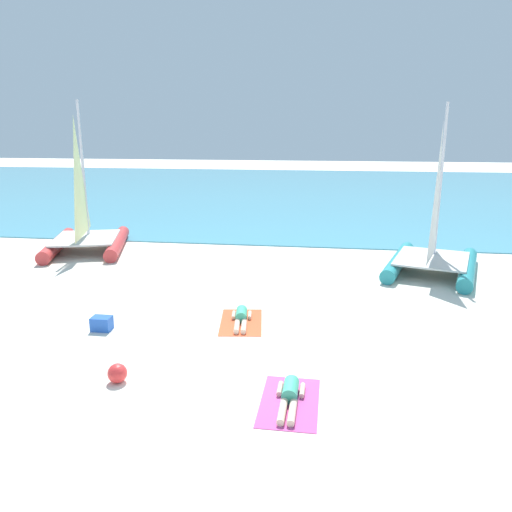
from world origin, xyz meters
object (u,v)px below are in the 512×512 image
towel_left (241,322)px  sunbather_left (241,317)px  sailboat_teal (433,249)px  cooler_box (102,324)px  towel_right (289,402)px  beach_ball (117,373)px  sunbather_right (290,394)px  sailboat_red (86,230)px

towel_left → sunbather_left: size_ratio=1.21×
sailboat_teal → cooler_box: 11.54m
towel_left → towel_right: size_ratio=1.00×
sunbather_left → cooler_box: cooler_box is taller
towel_left → cooler_box: bearing=-163.6°
towel_left → beach_ball: bearing=-118.9°
sunbather_left → sunbather_right: 4.15m
sailboat_teal → sunbather_left: bearing=-120.9°
sunbather_right → cooler_box: cooler_box is taller
sunbather_left → towel_right: sunbather_left is taller
sailboat_teal → beach_ball: (-7.93, -9.13, -0.68)m
towel_right → sunbather_right: bearing=89.4°
sailboat_teal → sunbather_right: sailboat_teal is taller
sunbather_left → beach_ball: size_ratio=3.90×
cooler_box → sunbather_left: bearing=17.5°
sailboat_red → towel_right: 14.35m
sailboat_red → sunbather_right: (9.42, -10.72, -0.79)m
towel_right → sunbather_left: bearing=112.4°
sailboat_red → cooler_box: 9.13m
cooler_box → sailboat_red: bearing=118.6°
sunbather_left → beach_ball: bearing=-125.7°
sailboat_red → towel_left: bearing=-58.3°
sailboat_red → sunbather_left: 10.45m
sailboat_red → beach_ball: size_ratio=15.36×
sailboat_red → sailboat_teal: sailboat_red is taller
cooler_box → sunbather_right: bearing=-28.4°
sunbather_right → sailboat_teal: bearing=65.5°
sailboat_red → towel_right: sailboat_red is taller
sailboat_red → sunbather_right: bearing=-65.4°
beach_ball → sunbather_left: bearing=61.6°
beach_ball → towel_right: bearing=-4.5°
sailboat_red → beach_ball: 12.06m
towel_right → cooler_box: (-5.06, 2.80, 0.17)m
sailboat_teal → beach_ball: size_ratio=14.74×
sailboat_teal → towel_left: 8.22m
towel_right → beach_ball: bearing=175.5°
sailboat_red → beach_ball: (5.86, -10.51, -0.72)m
sunbather_left → beach_ball: (-1.95, -3.61, 0.07)m
sunbather_left → sunbather_right: (1.60, -3.82, 0.00)m
sunbather_left → sunbather_right: bearing=-74.6°
sailboat_teal → sunbather_right: size_ratio=3.80×
sailboat_red → sailboat_teal: (13.79, -1.38, -0.04)m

